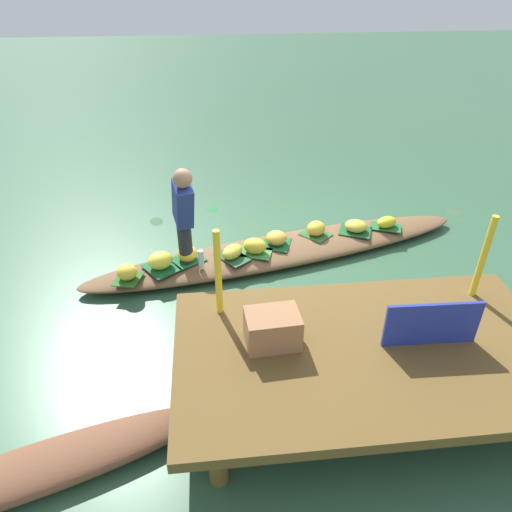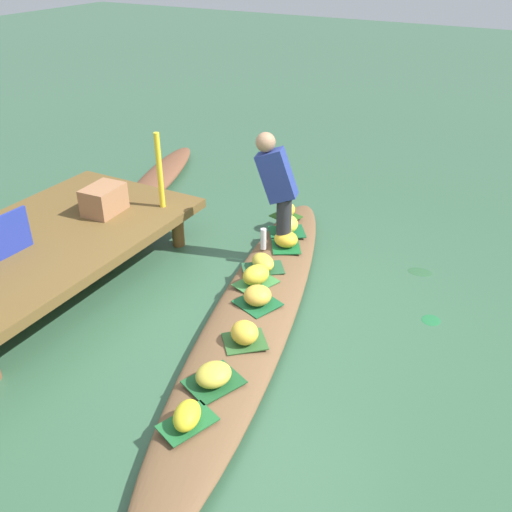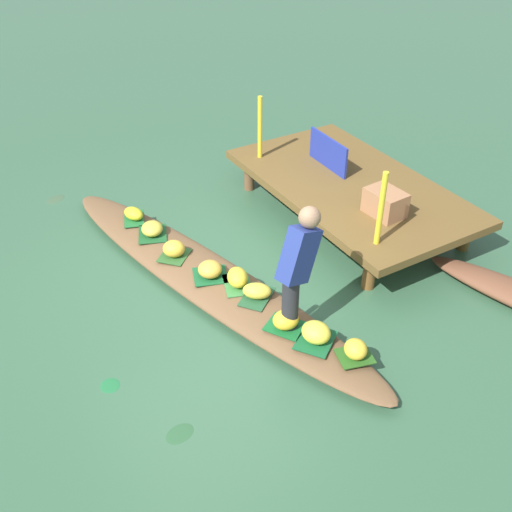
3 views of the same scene
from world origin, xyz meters
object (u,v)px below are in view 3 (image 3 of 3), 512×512
at_px(banana_bunch_5, 210,269).
at_px(banana_bunch_7, 237,277).
at_px(vendor_person, 298,264).
at_px(banana_bunch_0, 152,229).
at_px(banana_bunch_6, 286,320).
at_px(water_bottle, 293,302).
at_px(banana_bunch_2, 356,349).
at_px(banana_bunch_8, 316,332).
at_px(banana_bunch_3, 134,214).
at_px(produce_crate, 385,203).
at_px(vendor_boat, 207,278).
at_px(market_banner, 328,152).
at_px(banana_bunch_1, 174,249).
at_px(banana_bunch_4, 257,291).

bearing_deg(banana_bunch_5, banana_bunch_7, 31.61).
bearing_deg(vendor_person, banana_bunch_0, -164.96).
relative_size(banana_bunch_6, water_bottle, 1.10).
xyz_separation_m(banana_bunch_2, banana_bunch_8, (-0.35, -0.18, 0.01)).
xyz_separation_m(banana_bunch_6, vendor_person, (-0.01, 0.11, 0.61)).
height_order(banana_bunch_8, water_bottle, water_bottle).
distance_m(banana_bunch_3, banana_bunch_6, 2.64).
height_order(banana_bunch_6, water_bottle, water_bottle).
relative_size(banana_bunch_6, banana_bunch_7, 0.92).
xyz_separation_m(vendor_person, water_bottle, (-0.15, 0.07, -0.58)).
bearing_deg(banana_bunch_3, produce_crate, 51.82).
height_order(vendor_boat, banana_bunch_6, banana_bunch_6).
bearing_deg(produce_crate, market_banner, 173.58).
bearing_deg(market_banner, banana_bunch_5, -65.00).
distance_m(banana_bunch_1, banana_bunch_8, 2.01).
distance_m(vendor_boat, water_bottle, 1.13).
height_order(banana_bunch_3, banana_bunch_7, banana_bunch_7).
distance_m(banana_bunch_5, banana_bunch_8, 1.44).
xyz_separation_m(vendor_boat, water_bottle, (1.02, 0.44, 0.21)).
relative_size(vendor_boat, banana_bunch_5, 19.28).
bearing_deg(banana_bunch_0, banana_bunch_5, 11.17).
height_order(banana_bunch_3, produce_crate, produce_crate).
xyz_separation_m(vendor_boat, banana_bunch_1, (-0.45, -0.17, 0.19)).
distance_m(banana_bunch_4, water_bottle, 0.42).
bearing_deg(banana_bunch_1, banana_bunch_6, 14.62).
bearing_deg(banana_bunch_8, vendor_boat, -165.38).
height_order(banana_bunch_0, banana_bunch_1, banana_bunch_1).
bearing_deg(banana_bunch_3, water_bottle, 16.34).
distance_m(banana_bunch_1, banana_bunch_3, 0.97).
bearing_deg(banana_bunch_4, banana_bunch_6, 0.51).
distance_m(banana_bunch_2, banana_bunch_5, 1.83).
distance_m(banana_bunch_4, banana_bunch_8, 0.84).
relative_size(banana_bunch_4, produce_crate, 0.66).
bearing_deg(vendor_boat, banana_bunch_6, -1.54).
height_order(vendor_boat, market_banner, market_banner).
xyz_separation_m(banana_bunch_0, banana_bunch_3, (-0.43, -0.06, -0.00)).
height_order(banana_bunch_3, market_banner, market_banner).
xyz_separation_m(banana_bunch_6, market_banner, (-2.04, 1.96, 0.42)).
bearing_deg(banana_bunch_7, produce_crate, 88.48).
height_order(banana_bunch_0, banana_bunch_3, banana_bunch_0).
bearing_deg(banana_bunch_3, banana_bunch_7, 14.07).
bearing_deg(banana_bunch_8, market_banner, 142.08).
xyz_separation_m(vendor_boat, banana_bunch_5, (0.09, -0.00, 0.18)).
bearing_deg(vendor_boat, banana_bunch_1, -172.36).
bearing_deg(banana_bunch_6, banana_bunch_2, 26.10).
xyz_separation_m(banana_bunch_6, produce_crate, (-0.75, 1.81, 0.36)).
xyz_separation_m(market_banner, produce_crate, (1.28, -0.14, -0.06)).
bearing_deg(banana_bunch_8, banana_bunch_0, -166.33).
relative_size(banana_bunch_8, water_bottle, 1.19).
distance_m(banana_bunch_1, banana_bunch_2, 2.40).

